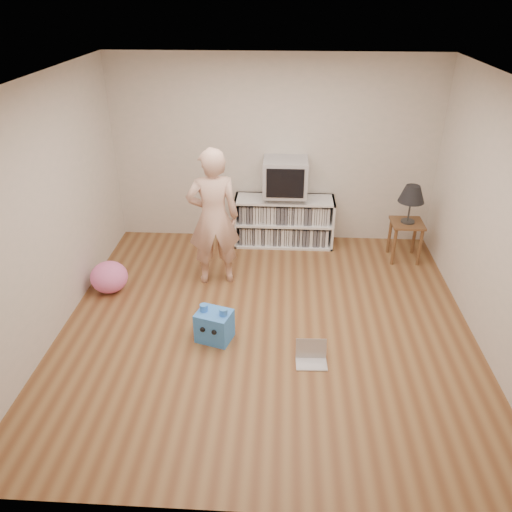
{
  "coord_description": "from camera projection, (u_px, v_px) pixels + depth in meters",
  "views": [
    {
      "loc": [
        0.15,
        -4.5,
        3.34
      ],
      "look_at": [
        -0.14,
        0.4,
        0.66
      ],
      "focal_mm": 35.0,
      "sensor_mm": 36.0,
      "label": 1
    }
  ],
  "objects": [
    {
      "name": "media_unit",
      "position": [
        284.0,
        221.0,
        7.16
      ],
      "size": [
        1.4,
        0.45,
        0.7
      ],
      "color": "white",
      "rests_on": "ground"
    },
    {
      "name": "plush_blue",
      "position": [
        214.0,
        325.0,
        5.26
      ],
      "size": [
        0.42,
        0.37,
        0.41
      ],
      "rotation": [
        0.0,
        0.0,
        -0.3
      ],
      "color": "#3586FF",
      "rests_on": "ground"
    },
    {
      "name": "ceiling",
      "position": [
        269.0,
        82.0,
        4.31
      ],
      "size": [
        4.5,
        4.5,
        0.01
      ],
      "primitive_type": "cube",
      "color": "white",
      "rests_on": "walls"
    },
    {
      "name": "table_lamp",
      "position": [
        412.0,
        195.0,
        6.46
      ],
      "size": [
        0.34,
        0.34,
        0.52
      ],
      "color": "#333333",
      "rests_on": "side_table"
    },
    {
      "name": "laptop",
      "position": [
        311.0,
        356.0,
        5.0
      ],
      "size": [
        0.32,
        0.26,
        0.21
      ],
      "rotation": [
        0.0,
        0.0,
        0.04
      ],
      "color": "silver",
      "rests_on": "ground"
    },
    {
      "name": "side_table",
      "position": [
        406.0,
        231.0,
        6.71
      ],
      "size": [
        0.42,
        0.42,
        0.55
      ],
      "color": "brown",
      "rests_on": "ground"
    },
    {
      "name": "walls",
      "position": [
        267.0,
        219.0,
        4.93
      ],
      "size": [
        4.52,
        4.52,
        2.6
      ],
      "color": "silver",
      "rests_on": "ground"
    },
    {
      "name": "person",
      "position": [
        213.0,
        218.0,
        5.99
      ],
      "size": [
        0.71,
        0.54,
        1.74
      ],
      "primitive_type": "imported",
      "rotation": [
        0.0,
        0.0,
        3.35
      ],
      "color": "beige",
      "rests_on": "ground"
    },
    {
      "name": "playing_cards",
      "position": [
        315.0,
        348.0,
        5.19
      ],
      "size": [
        0.08,
        0.1,
        0.02
      ],
      "primitive_type": "cube",
      "rotation": [
        0.0,
        0.0,
        0.16
      ],
      "color": "#4968C3",
      "rests_on": "ground"
    },
    {
      "name": "plush_pink",
      "position": [
        109.0,
        277.0,
        6.1
      ],
      "size": [
        0.5,
        0.5,
        0.38
      ],
      "primitive_type": "ellipsoid",
      "rotation": [
        0.0,
        0.0,
        0.13
      ],
      "color": "pink",
      "rests_on": "ground"
    },
    {
      "name": "dvd_deck",
      "position": [
        285.0,
        196.0,
        6.96
      ],
      "size": [
        0.45,
        0.35,
        0.07
      ],
      "primitive_type": "cube",
      "color": "gray",
      "rests_on": "media_unit"
    },
    {
      "name": "crt_tv",
      "position": [
        285.0,
        177.0,
        6.82
      ],
      "size": [
        0.6,
        0.53,
        0.5
      ],
      "color": "#ABABB0",
      "rests_on": "dvd_deck"
    },
    {
      "name": "ground",
      "position": [
        266.0,
        325.0,
        5.56
      ],
      "size": [
        4.5,
        4.5,
        0.0
      ],
      "primitive_type": "plane",
      "color": "brown",
      "rests_on": "ground"
    }
  ]
}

